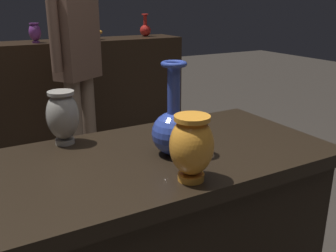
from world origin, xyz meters
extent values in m
cube|color=black|center=(0.00, 0.00, 0.78)|extent=(1.20, 0.64, 0.05)
cube|color=black|center=(0.00, 2.20, 0.47)|extent=(2.60, 0.40, 0.95)
cube|color=black|center=(0.00, 2.20, 0.97)|extent=(2.60, 0.40, 0.04)
sphere|color=#2D429E|center=(0.03, -0.03, 0.88)|extent=(0.15, 0.15, 0.15)
cylinder|color=#2D429E|center=(0.03, -0.03, 1.03)|extent=(0.04, 0.04, 0.17)
torus|color=#2D429E|center=(0.03, -0.03, 1.11)|extent=(0.09, 0.09, 0.02)
cylinder|color=gray|center=(-0.28, 0.26, 0.81)|extent=(0.07, 0.07, 0.02)
ellipsoid|color=gray|center=(-0.28, 0.26, 0.91)|extent=(0.12, 0.12, 0.18)
cylinder|color=gray|center=(-0.28, 0.26, 0.99)|extent=(0.10, 0.10, 0.01)
cylinder|color=orange|center=(-0.03, -0.23, 0.81)|extent=(0.08, 0.08, 0.02)
ellipsoid|color=orange|center=(-0.03, -0.23, 0.91)|extent=(0.13, 0.13, 0.18)
cylinder|color=orange|center=(-0.03, -0.23, 0.99)|extent=(0.10, 0.10, 0.01)
sphere|color=red|center=(1.04, 2.25, 1.04)|extent=(0.11, 0.11, 0.11)
cylinder|color=red|center=(1.04, 2.25, 1.14)|extent=(0.03, 0.03, 0.10)
torus|color=red|center=(1.04, 2.25, 1.19)|extent=(0.07, 0.07, 0.01)
cylinder|color=orange|center=(0.52, 2.14, 0.99)|extent=(0.04, 0.04, 0.01)
cylinder|color=orange|center=(0.52, 2.14, 1.02)|extent=(0.02, 0.02, 0.03)
ellipsoid|color=orange|center=(0.52, 2.14, 1.05)|extent=(0.10, 0.10, 0.04)
cylinder|color=#7A388E|center=(0.00, 2.13, 1.00)|extent=(0.06, 0.06, 0.01)
ellipsoid|color=#7A388E|center=(0.00, 2.13, 1.07)|extent=(0.10, 0.10, 0.14)
cylinder|color=#7A388E|center=(0.00, 2.13, 1.14)|extent=(0.08, 0.08, 0.01)
cylinder|color=#846B56|center=(0.22, 1.58, 0.39)|extent=(0.11, 0.11, 0.79)
cylinder|color=#846B56|center=(0.10, 1.50, 0.39)|extent=(0.11, 0.11, 0.79)
cube|color=brown|center=(0.16, 1.54, 1.10)|extent=(0.37, 0.32, 0.62)
cylinder|color=brown|center=(0.33, 1.65, 1.13)|extent=(0.07, 0.07, 0.53)
cylinder|color=brown|center=(-0.01, 1.44, 1.13)|extent=(0.07, 0.07, 0.53)
camera|label=1|loc=(-0.59, -1.08, 1.31)|focal=40.16mm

